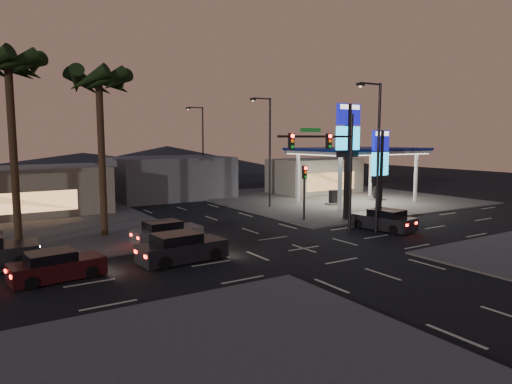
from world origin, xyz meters
TOP-DOWN VIEW (x-y plane):
  - ground at (0.00, 0.00)m, footprint 140.00×140.00m
  - corner_lot_ne at (16.00, 16.00)m, footprint 24.00×24.00m
  - gas_station at (16.00, 12.00)m, footprint 12.20×8.20m
  - convenience_store at (18.00, 21.00)m, footprint 10.00×6.00m
  - pylon_sign_tall at (8.50, 5.50)m, footprint 2.20×0.35m
  - pylon_sign_short at (11.00, 4.50)m, footprint 1.60×0.35m
  - traffic_signal_mast at (3.76, 1.99)m, footprint 6.10×0.39m
  - pedestal_signal at (5.50, 6.98)m, footprint 0.32×0.39m
  - streetlight_near at (6.79, 1.00)m, footprint 2.14×0.25m
  - streetlight_mid at (6.79, 14.00)m, footprint 2.14×0.25m
  - streetlight_far at (6.79, 28.00)m, footprint 2.14×0.25m
  - palm_a at (-9.00, 9.50)m, footprint 4.41×4.41m
  - palm_b at (-14.00, 9.50)m, footprint 4.41×4.41m
  - building_far_west at (-14.00, 22.00)m, footprint 16.00×8.00m
  - building_far_mid at (2.00, 26.00)m, footprint 12.00×9.00m
  - hill_right at (15.00, 60.00)m, footprint 50.00×50.00m
  - hill_center at (0.00, 60.00)m, footprint 60.00×60.00m
  - car_lane_a_front at (-7.16, 1.20)m, footprint 4.76×2.25m
  - car_lane_a_mid at (-13.17, 1.31)m, footprint 4.25×2.14m
  - car_lane_b_front at (-6.26, 5.61)m, footprint 4.32×1.98m
  - suv_station at (8.15, 1.38)m, footprint 2.59×4.64m

SIDE VIEW (x-z plane):
  - ground at x=0.00m, z-range 0.00..0.00m
  - corner_lot_ne at x=16.00m, z-range 0.00..0.12m
  - car_lane_a_mid at x=-13.17m, z-range -0.05..1.29m
  - car_lane_b_front at x=-6.26m, z-range -0.05..1.33m
  - suv_station at x=8.15m, z-range -0.05..1.42m
  - car_lane_a_front at x=-7.16m, z-range -0.05..1.46m
  - convenience_store at x=18.00m, z-range 0.00..4.00m
  - building_far_west at x=-14.00m, z-range 0.00..4.00m
  - hill_center at x=0.00m, z-range 0.00..4.00m
  - building_far_mid at x=2.00m, z-range 0.00..4.40m
  - hill_right at x=15.00m, z-range 0.00..5.00m
  - pedestal_signal at x=5.50m, z-range 0.77..5.07m
  - pylon_sign_short at x=11.00m, z-range 1.16..8.16m
  - gas_station at x=16.00m, z-range 2.34..7.82m
  - traffic_signal_mast at x=3.76m, z-range 1.23..9.23m
  - streetlight_near at x=6.79m, z-range 0.72..10.72m
  - streetlight_mid at x=6.79m, z-range 0.72..10.72m
  - streetlight_far at x=6.79m, z-range 0.72..10.72m
  - pylon_sign_tall at x=8.50m, z-range 1.89..10.89m
  - palm_a at x=-9.00m, z-range 4.00..14.86m
  - palm_b at x=-14.00m, z-range 4.24..15.70m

